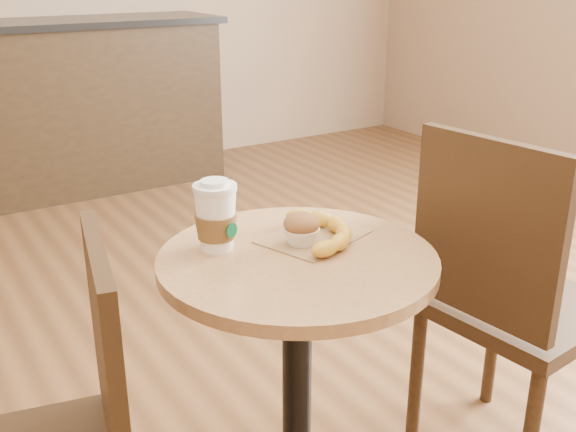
% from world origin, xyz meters
% --- Properties ---
extents(cafe_table, '(0.63, 0.63, 0.75)m').
position_xyz_m(cafe_table, '(-0.10, 0.11, 0.50)').
color(cafe_table, black).
rests_on(cafe_table, ground).
extents(chair_right, '(0.48, 0.48, 0.98)m').
position_xyz_m(chair_right, '(0.47, -0.01, 0.54)').
color(chair_right, '#372413').
rests_on(chair_right, ground).
extents(service_counter, '(2.30, 0.65, 1.04)m').
position_xyz_m(service_counter, '(0.00, 3.18, 0.52)').
color(service_counter, black).
rests_on(service_counter, ground).
extents(kraft_bag, '(0.28, 0.25, 0.00)m').
position_xyz_m(kraft_bag, '(-0.02, 0.17, 0.75)').
color(kraft_bag, olive).
rests_on(kraft_bag, cafe_table).
extents(coffee_cup, '(0.10, 0.10, 0.16)m').
position_xyz_m(coffee_cup, '(-0.24, 0.23, 0.82)').
color(coffee_cup, white).
rests_on(coffee_cup, cafe_table).
extents(muffin, '(0.09, 0.09, 0.08)m').
position_xyz_m(muffin, '(-0.07, 0.15, 0.79)').
color(muffin, white).
rests_on(muffin, kraft_bag).
extents(banana, '(0.27, 0.32, 0.04)m').
position_xyz_m(banana, '(-0.01, 0.16, 0.77)').
color(banana, gold).
rests_on(banana, kraft_bag).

